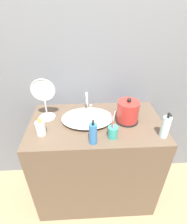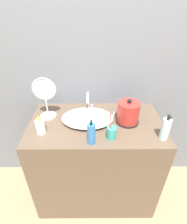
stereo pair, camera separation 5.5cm
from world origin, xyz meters
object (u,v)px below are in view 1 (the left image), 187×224
(electric_kettle, at_px, (128,112))
(lotion_bottle, at_px, (93,133))
(hand_cream_bottle, at_px, (128,105))
(mouthwash_bottle, at_px, (165,127))
(faucet, at_px, (87,101))
(vanity_mirror, at_px, (44,98))
(shampoo_bottle, at_px, (41,128))
(toothbrush_cup, at_px, (113,132))

(electric_kettle, bearing_deg, lotion_bottle, -140.15)
(electric_kettle, distance_m, hand_cream_bottle, 0.17)
(electric_kettle, height_order, mouthwash_bottle, electric_kettle)
(hand_cream_bottle, bearing_deg, lotion_bottle, -129.76)
(faucet, xyz_separation_m, hand_cream_bottle, (0.36, -0.02, -0.04))
(vanity_mirror, bearing_deg, shampoo_bottle, -91.74)
(mouthwash_bottle, bearing_deg, hand_cream_bottle, 116.76)
(vanity_mirror, bearing_deg, mouthwash_bottle, -17.88)
(lotion_bottle, height_order, hand_cream_bottle, lotion_bottle)
(shampoo_bottle, height_order, mouthwash_bottle, mouthwash_bottle)
(lotion_bottle, distance_m, mouthwash_bottle, 0.52)
(electric_kettle, bearing_deg, mouthwash_bottle, -41.92)
(mouthwash_bottle, bearing_deg, electric_kettle, 138.08)
(hand_cream_bottle, relative_size, vanity_mirror, 0.35)
(faucet, relative_size, lotion_bottle, 0.85)
(lotion_bottle, height_order, vanity_mirror, vanity_mirror)
(shampoo_bottle, bearing_deg, lotion_bottle, -16.38)
(shampoo_bottle, height_order, vanity_mirror, vanity_mirror)
(faucet, xyz_separation_m, electric_kettle, (0.32, -0.18, -0.01))
(faucet, distance_m, hand_cream_bottle, 0.36)
(mouthwash_bottle, relative_size, hand_cream_bottle, 1.67)
(faucet, bearing_deg, electric_kettle, -29.09)
(toothbrush_cup, relative_size, shampoo_bottle, 1.40)
(toothbrush_cup, bearing_deg, mouthwash_bottle, -1.36)
(mouthwash_bottle, distance_m, hand_cream_bottle, 0.40)
(toothbrush_cup, bearing_deg, vanity_mirror, 151.64)
(faucet, distance_m, vanity_mirror, 0.37)
(faucet, xyz_separation_m, vanity_mirror, (-0.34, -0.09, 0.09))
(toothbrush_cup, bearing_deg, lotion_bottle, -161.21)
(electric_kettle, bearing_deg, toothbrush_cup, -127.21)
(toothbrush_cup, relative_size, lotion_bottle, 1.11)
(lotion_bottle, height_order, shampoo_bottle, lotion_bottle)
(shampoo_bottle, bearing_deg, vanity_mirror, 88.26)
(electric_kettle, relative_size, shampoo_bottle, 1.40)
(vanity_mirror, bearing_deg, lotion_bottle, -41.39)
(lotion_bottle, bearing_deg, shampoo_bottle, 163.62)
(faucet, height_order, hand_cream_bottle, faucet)
(electric_kettle, xyz_separation_m, hand_cream_bottle, (0.04, 0.16, -0.03))
(faucet, bearing_deg, shampoo_bottle, -138.52)
(electric_kettle, distance_m, lotion_bottle, 0.38)
(electric_kettle, xyz_separation_m, shampoo_bottle, (-0.66, -0.13, -0.03))
(faucet, xyz_separation_m, toothbrush_cup, (0.17, -0.37, -0.05))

